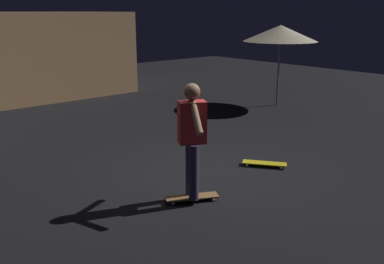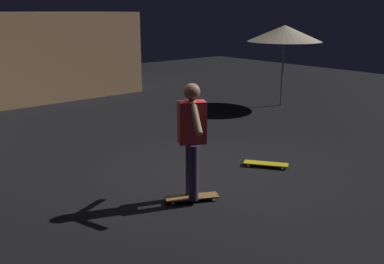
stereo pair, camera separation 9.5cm
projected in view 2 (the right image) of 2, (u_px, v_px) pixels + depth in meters
name	position (u px, v px, depth m)	size (l,w,h in m)	color
ground_plane	(200.00, 172.00, 7.48)	(28.00, 28.00, 0.00)	black
patio_umbrella	(285.00, 33.00, 12.15)	(2.10, 2.10, 2.30)	slate
skateboard_ridden	(192.00, 197.00, 6.32)	(0.78, 0.54, 0.07)	olive
skateboard_spare	(266.00, 164.00, 7.70)	(0.61, 0.75, 0.07)	gold
skater	(192.00, 133.00, 6.06)	(0.54, 0.91, 1.67)	#382D4C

